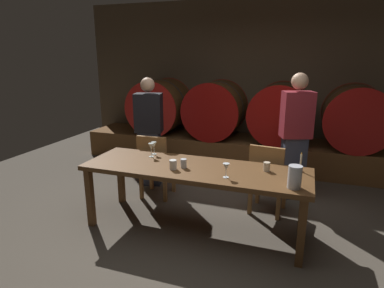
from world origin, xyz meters
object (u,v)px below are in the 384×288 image
at_px(guest_left, 149,132).
at_px(dining_table, 195,173).
at_px(chair_right, 267,176).
at_px(wine_glass_right, 226,167).
at_px(guest_right, 295,136).
at_px(wine_barrel_far_right, 356,117).
at_px(pitcher, 295,177).
at_px(wine_barrel_center_right, 281,113).
at_px(wine_glass_center, 151,147).
at_px(wine_barrel_far_left, 160,106).
at_px(wine_barrel_center_left, 216,109).
at_px(candle_center, 300,166).
at_px(cup_left, 173,165).
at_px(chair_left, 155,163).
at_px(wine_glass_left, 154,146).
at_px(cup_center, 184,163).
at_px(cup_right, 267,167).

bearing_deg(guest_left, dining_table, 122.26).
bearing_deg(chair_right, wine_glass_right, 75.38).
bearing_deg(guest_right, wine_barrel_far_right, -145.59).
bearing_deg(pitcher, guest_right, 92.34).
distance_m(wine_barrel_center_right, wine_glass_center, 2.57).
bearing_deg(wine_barrel_far_left, pitcher, -46.22).
bearing_deg(wine_barrel_center_left, guest_right, -40.03).
relative_size(wine_barrel_center_right, chair_right, 1.12).
distance_m(candle_center, cup_left, 1.32).
relative_size(chair_left, wine_glass_left, 5.76).
bearing_deg(chair_left, wine_barrel_center_left, -103.47).
bearing_deg(pitcher, chair_left, 154.95).
bearing_deg(guest_right, wine_glass_left, 10.95).
xyz_separation_m(guest_right, wine_glass_left, (-1.58, -0.95, -0.03)).
bearing_deg(wine_glass_left, chair_left, 114.54).
bearing_deg(wine_barrel_far_left, chair_right, -39.00).
xyz_separation_m(wine_glass_left, wine_glass_right, (1.00, -0.46, -0.00)).
distance_m(wine_barrel_far_right, wine_glass_right, 2.96).
bearing_deg(wine_barrel_far_right, wine_glass_center, -137.13).
relative_size(guest_left, wine_glass_right, 10.86).
height_order(wine_barrel_far_right, chair_right, wine_barrel_far_right).
distance_m(cup_left, cup_center, 0.12).
height_order(dining_table, guest_left, guest_left).
bearing_deg(chair_left, wine_barrel_center_right, -131.65).
bearing_deg(dining_table, wine_barrel_far_right, 53.10).
bearing_deg(wine_barrel_center_left, chair_right, -57.56).
bearing_deg(wine_barrel_center_right, wine_barrel_far_right, 0.00).
bearing_deg(wine_glass_right, wine_glass_left, 155.10).
xyz_separation_m(wine_barrel_center_left, wine_barrel_center_right, (1.11, 0.00, 0.00)).
relative_size(wine_barrel_far_left, wine_glass_right, 6.80).
xyz_separation_m(wine_barrel_center_left, wine_glass_left, (-0.18, -2.13, -0.12)).
relative_size(chair_right, cup_center, 9.09).
height_order(wine_barrel_far_right, wine_glass_right, wine_barrel_far_right).
height_order(guest_left, cup_left, guest_left).
bearing_deg(cup_left, wine_glass_right, -4.59).
relative_size(dining_table, guest_right, 1.45).
bearing_deg(dining_table, guest_left, 135.88).
distance_m(chair_right, guest_left, 1.82).
relative_size(wine_glass_left, cup_center, 1.58).
bearing_deg(wine_barrel_center_right, wine_glass_right, -96.44).
relative_size(wine_barrel_center_right, candle_center, 4.72).
bearing_deg(pitcher, wine_barrel_center_right, 97.54).
xyz_separation_m(wine_barrel_far_left, chair_left, (0.74, -1.80, -0.46)).
bearing_deg(wine_barrel_far_left, wine_barrel_center_left, 0.00).
xyz_separation_m(guest_left, guest_right, (2.01, 0.22, 0.05)).
height_order(dining_table, wine_glass_right, wine_glass_right).
distance_m(candle_center, pitcher, 0.48).
bearing_deg(candle_center, wine_barrel_far_left, 139.84).
height_order(candle_center, cup_right, candle_center).
bearing_deg(wine_glass_left, wine_glass_center, -81.54).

